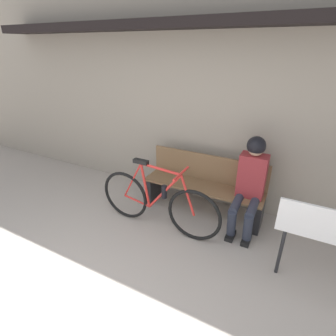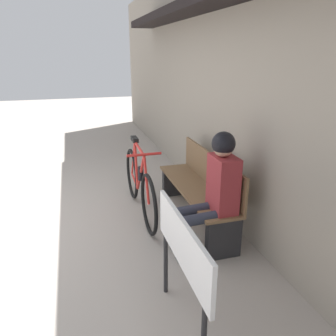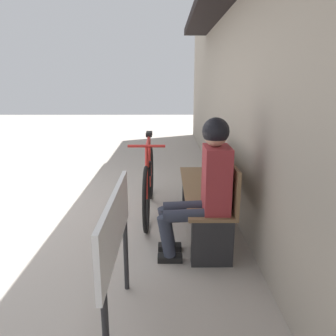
# 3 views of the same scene
# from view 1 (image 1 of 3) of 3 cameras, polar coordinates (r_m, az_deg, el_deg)

# --- Properties ---
(storefront_wall) EXTENTS (12.00, 0.56, 3.20)m
(storefront_wall) POSITION_cam_1_polar(r_m,az_deg,el_deg) (3.88, 5.78, 16.30)
(storefront_wall) COLOR #9E9384
(storefront_wall) RESTS_ON ground_plane
(park_bench_near) EXTENTS (1.71, 0.42, 0.85)m
(park_bench_near) POSITION_cam_1_polar(r_m,az_deg,el_deg) (3.82, 7.74, -4.05)
(park_bench_near) COLOR brown
(park_bench_near) RESTS_ON ground_plane
(bicycle) EXTENTS (1.74, 0.40, 0.95)m
(bicycle) POSITION_cam_1_polar(r_m,az_deg,el_deg) (3.45, -2.33, -7.49)
(bicycle) COLOR black
(bicycle) RESTS_ON ground_plane
(person_seated) EXTENTS (0.34, 0.63, 1.27)m
(person_seated) POSITION_cam_1_polar(r_m,az_deg,el_deg) (3.45, 17.50, -2.42)
(person_seated) COLOR #2D3342
(person_seated) RESTS_ON ground_plane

